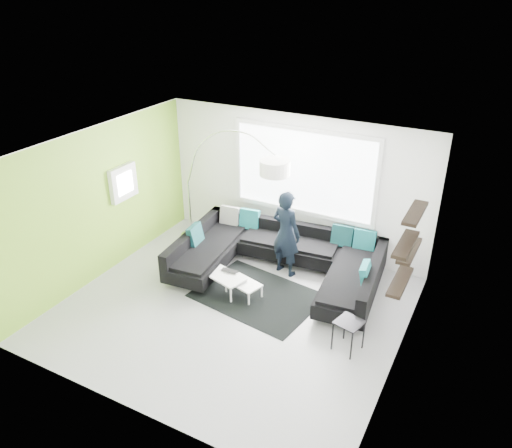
{
  "coord_description": "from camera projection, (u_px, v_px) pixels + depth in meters",
  "views": [
    {
      "loc": [
        3.59,
        -5.96,
        5.12
      ],
      "look_at": [
        -0.02,
        0.9,
        1.22
      ],
      "focal_mm": 35.0,
      "sensor_mm": 36.0,
      "label": 1
    }
  ],
  "objects": [
    {
      "name": "room_shell",
      "position": [
        239.0,
        209.0,
        7.84
      ],
      "size": [
        5.54,
        5.04,
        2.82
      ],
      "color": "white",
      "rests_on": "ground"
    },
    {
      "name": "coffee_table",
      "position": [
        234.0,
        285.0,
        8.87
      ],
      "size": [
        1.07,
        0.8,
        0.31
      ],
      "primitive_type": "cube",
      "rotation": [
        0.0,
        0.0,
        -0.28
      ],
      "color": "silver",
      "rests_on": "ground"
    },
    {
      "name": "person",
      "position": [
        286.0,
        233.0,
        9.19
      ],
      "size": [
        0.8,
        0.69,
        1.67
      ],
      "primitive_type": "imported",
      "rotation": [
        0.0,
        0.0,
        2.89
      ],
      "color": "black",
      "rests_on": "ground"
    },
    {
      "name": "laptop",
      "position": [
        228.0,
        272.0,
        8.95
      ],
      "size": [
        0.31,
        0.2,
        0.02
      ],
      "primitive_type": "imported",
      "rotation": [
        0.0,
        0.0,
        0.01
      ],
      "color": "black",
      "rests_on": "coffee_table"
    },
    {
      "name": "side_table",
      "position": [
        348.0,
        335.0,
        7.49
      ],
      "size": [
        0.45,
        0.45,
        0.51
      ],
      "primitive_type": "cube",
      "rotation": [
        0.0,
        0.0,
        -0.25
      ],
      "color": "black",
      "rests_on": "ground"
    },
    {
      "name": "ground",
      "position": [
        232.0,
        309.0,
        8.5
      ],
      "size": [
        5.5,
        5.5,
        0.0
      ],
      "primitive_type": "plane",
      "color": "#949399",
      "rests_on": "ground"
    },
    {
      "name": "sectional_sofa",
      "position": [
        278.0,
        261.0,
        9.23
      ],
      "size": [
        3.89,
        2.64,
        0.79
      ],
      "rotation": [
        0.0,
        0.0,
        0.1
      ],
      "color": "black",
      "rests_on": "ground"
    },
    {
      "name": "arc_lamp",
      "position": [
        188.0,
        181.0,
        10.28
      ],
      "size": [
        2.52,
        1.28,
        2.57
      ],
      "primitive_type": null,
      "rotation": [
        0.0,
        0.0,
        -0.16
      ],
      "color": "silver",
      "rests_on": "ground"
    },
    {
      "name": "rug",
      "position": [
        257.0,
        296.0,
        8.85
      ],
      "size": [
        2.29,
        1.8,
        0.01
      ],
      "primitive_type": "cube",
      "rotation": [
        0.0,
        0.0,
        -0.14
      ],
      "color": "black",
      "rests_on": "ground"
    }
  ]
}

